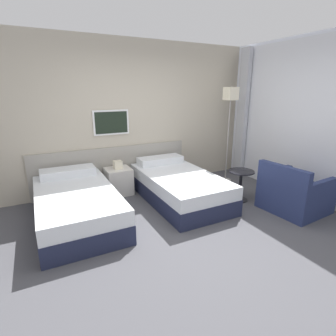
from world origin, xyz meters
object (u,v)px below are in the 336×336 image
Objects in this scene: side_table at (241,180)px; bed_near_door at (77,205)px; floor_lamp at (230,104)px; armchair at (294,195)px; nightstand at (119,181)px; bed_near_window at (178,186)px.

bed_near_door is at bearing 168.82° from side_table.
armchair is at bearing -88.93° from floor_lamp.
bed_near_window is at bearing -40.35° from nightstand.
nightstand is 0.70× the size of armchair.
bed_near_window is 2.20× the size of armchair.
nightstand is 2.93m from armchair.
nightstand is at bearing 45.29° from armchair.
armchair is (0.47, -0.68, -0.11)m from side_table.
bed_near_door is at bearing 64.55° from armchair.
side_table is at bearing -29.16° from bed_near_window.
floor_lamp is (1.36, 0.41, 1.31)m from bed_near_window.
bed_near_window is 1.94m from floor_lamp.
side_table is at bearing 30.55° from armchair.
bed_near_door reaches higher than side_table.
nightstand is 1.17× the size of side_table.
floor_lamp is 1.57m from side_table.
bed_near_window is 1.10m from nightstand.
bed_near_door is 2.20× the size of armchair.
bed_near_door is 2.65m from side_table.
armchair is (0.03, -1.60, -1.30)m from floor_lamp.
side_table is 0.84m from armchair.
nightstand is (0.84, 0.71, 0.00)m from bed_near_door.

